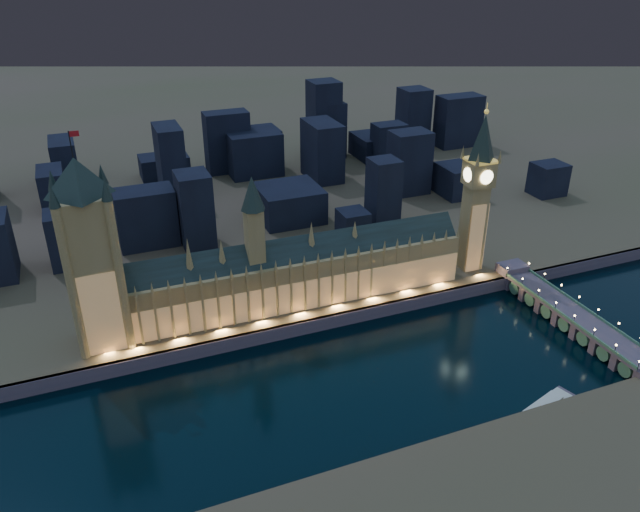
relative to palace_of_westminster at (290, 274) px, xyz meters
name	(u,v)px	position (x,y,z in m)	size (l,w,h in m)	color
ground_plane	(352,373)	(10.15, -61.75, -26.37)	(2000.00, 2000.00, 0.00)	black
north_bank	(170,116)	(10.15, 458.25, -22.37)	(2000.00, 960.00, 8.00)	#474B2B
embankment_wall	(321,324)	(10.15, -20.75, -22.37)	(2000.00, 2.50, 8.00)	#454257
palace_of_westminster	(290,274)	(0.00, 0.00, 0.00)	(202.00, 22.86, 78.00)	olive
victoria_tower	(90,246)	(-99.85, 0.17, 35.74)	(31.68, 31.68, 109.56)	olive
elizabeth_tower	(478,180)	(118.15, 0.17, 38.74)	(18.00, 18.00, 102.71)	olive
westminster_bridge	(566,314)	(138.83, -65.21, -20.37)	(16.97, 113.00, 15.90)	#454257
river_boat	(542,409)	(78.83, -119.75, -24.81)	(44.71, 22.67, 4.50)	#454257
city_backdrop	(267,160)	(44.98, 183.85, 3.86)	(462.25, 215.63, 73.73)	black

